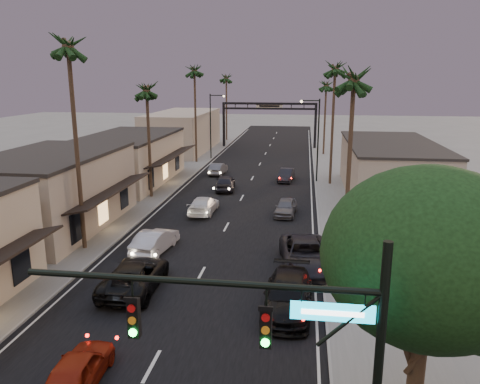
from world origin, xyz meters
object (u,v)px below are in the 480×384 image
(arch, at_px, (269,113))
(streetlight_left, at_px, (212,121))
(palm_ld, at_px, (194,67))
(palm_rc, at_px, (326,82))
(corner_tree, at_px, (431,264))
(oncoming_pickup, at_px, (135,276))
(curbside_black, at_px, (288,295))
(oncoming_silver, at_px, (155,241))
(palm_far, at_px, (226,76))
(palm_ra, at_px, (354,73))
(palm_lc, at_px, (146,86))
(palm_rb, at_px, (335,65))
(curbside_near, at_px, (305,254))
(palm_lb, at_px, (67,40))
(traffic_signal, at_px, (295,348))
(oncoming_red, at_px, (78,369))
(streetlight_right, at_px, (316,134))

(arch, bearing_deg, streetlight_left, -119.97)
(palm_ld, distance_m, palm_rc, 19.51)
(corner_tree, xyz_separation_m, oncoming_pickup, (-12.56, 9.17, -5.18))
(curbside_black, bearing_deg, oncoming_silver, 144.48)
(streetlight_left, height_order, palm_far, palm_far)
(palm_ra, height_order, palm_rc, palm_ra)
(palm_lc, bearing_deg, palm_far, 89.59)
(streetlight_left, bearing_deg, corner_tree, -72.03)
(palm_rb, relative_size, oncoming_silver, 3.09)
(oncoming_pickup, bearing_deg, curbside_near, -156.51)
(palm_lb, relative_size, oncoming_pickup, 2.64)
(oncoming_silver, bearing_deg, traffic_signal, 124.79)
(traffic_signal, relative_size, corner_tree, 0.97)
(oncoming_silver, bearing_deg, curbside_near, 179.45)
(traffic_signal, xyz_separation_m, palm_ra, (2.91, 20.00, 6.36))
(oncoming_silver, bearing_deg, streetlight_left, -77.61)
(palm_ld, relative_size, palm_far, 1.08)
(traffic_signal, relative_size, streetlight_left, 0.95)
(oncoming_red, bearing_deg, palm_rc, -104.45)
(arch, distance_m, palm_rb, 28.24)
(curbside_black, bearing_deg, streetlight_left, 107.76)
(palm_lb, height_order, palm_far, palm_lb)
(palm_lc, xyz_separation_m, palm_rc, (17.20, 28.00, 0.00))
(corner_tree, height_order, curbside_black, corner_tree)
(palm_ld, distance_m, oncoming_red, 48.42)
(corner_tree, height_order, palm_ra, palm_ra)
(palm_rb, bearing_deg, oncoming_red, -107.01)
(curbside_black, bearing_deg, curbside_near, 83.31)
(palm_rb, xyz_separation_m, palm_rc, (0.00, 20.00, -1.95))
(traffic_signal, bearing_deg, corner_tree, 42.31)
(oncoming_red, distance_m, curbside_black, 10.17)
(palm_far, height_order, curbside_near, palm_far)
(oncoming_silver, height_order, curbside_black, curbside_black)
(palm_lb, height_order, oncoming_red, palm_lb)
(palm_lb, xyz_separation_m, palm_ra, (17.20, 2.00, -1.94))
(corner_tree, height_order, palm_rc, palm_rc)
(traffic_signal, xyz_separation_m, palm_rc, (2.91, 60.00, 5.39))
(traffic_signal, relative_size, curbside_black, 1.50)
(palm_rc, relative_size, palm_far, 0.92)
(oncoming_pickup, bearing_deg, traffic_signal, 123.43)
(corner_tree, relative_size, palm_lb, 0.58)
(streetlight_right, relative_size, palm_lc, 0.74)
(corner_tree, distance_m, curbside_black, 10.36)
(arch, xyz_separation_m, curbside_black, (5.20, -54.65, -4.71))
(oncoming_silver, bearing_deg, palm_lc, -63.33)
(traffic_signal, distance_m, palm_ld, 53.47)
(oncoming_red, bearing_deg, corner_tree, 171.77)
(curbside_near, distance_m, curbside_black, 5.56)
(oncoming_silver, distance_m, curbside_black, 11.29)
(oncoming_red, height_order, curbside_near, curbside_near)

